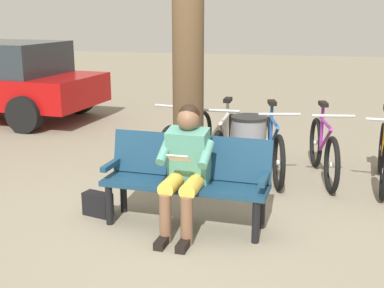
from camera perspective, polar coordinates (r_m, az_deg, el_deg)
ground_plane at (r=5.04m, az=-1.13°, el=-9.06°), size 40.00×40.00×0.00m
bench at (r=4.91m, az=-0.54°, el=-3.39°), size 1.62×0.57×0.87m
person_reading at (r=4.70m, az=-0.73°, el=-2.19°), size 0.51×0.78×1.20m
handbag at (r=5.31m, az=-10.54°, el=-6.67°), size 0.33×0.21×0.24m
tree_trunk at (r=5.65m, az=-0.45°, el=13.70°), size 0.35×0.35×3.86m
litter_bin at (r=5.90m, az=6.33°, el=-1.03°), size 0.42×0.42×0.87m
bicycle_red at (r=6.45m, az=20.71°, el=-1.29°), size 0.48×1.68×0.94m
bicycle_blue at (r=6.48m, az=14.54°, el=-0.70°), size 0.49×1.66×0.94m
bicycle_orange at (r=6.45m, az=9.03°, el=-0.50°), size 0.54×1.65×0.94m
bicycle_purple at (r=6.58m, az=3.70°, el=-0.02°), size 0.48×1.68×0.94m
bicycle_silver at (r=6.81m, az=-0.61°, el=0.50°), size 0.51×1.66×0.94m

